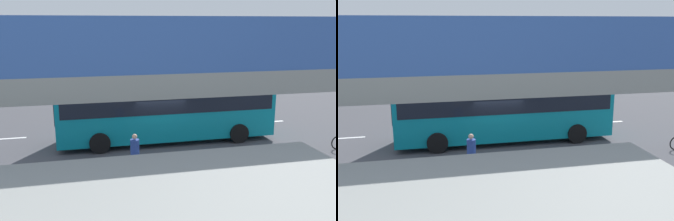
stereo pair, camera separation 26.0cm
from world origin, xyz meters
TOP-DOWN VIEW (x-y plane):
  - ground at (0.00, 0.00)m, footprint 80.00×80.00m
  - city_bus at (-0.58, -0.50)m, footprint 11.54×2.85m
  - pedestrian at (1.80, 3.84)m, footprint 0.38×0.38m
  - lane_dash_leftmost at (-8.00, -2.85)m, footprint 2.00×0.20m
  - lane_dash_left at (-4.00, -2.85)m, footprint 2.00×0.20m
  - lane_dash_centre at (0.00, -2.85)m, footprint 2.00×0.20m
  - lane_dash_right at (4.00, -2.85)m, footprint 2.00×0.20m
  - lane_dash_rightmost at (8.00, -2.85)m, footprint 2.00×0.20m
  - pedestrian_overpass at (0.00, 10.44)m, footprint 27.90×2.60m

SIDE VIEW (x-z plane):
  - ground at x=0.00m, z-range 0.00..0.00m
  - lane_dash_leftmost at x=-8.00m, z-range 0.00..0.01m
  - lane_dash_left at x=-4.00m, z-range 0.00..0.01m
  - lane_dash_centre at x=0.00m, z-range 0.00..0.01m
  - lane_dash_right at x=4.00m, z-range 0.00..0.01m
  - lane_dash_rightmost at x=8.00m, z-range 0.00..0.01m
  - pedestrian at x=1.80m, z-range -0.01..1.78m
  - city_bus at x=-0.58m, z-range 0.31..3.46m
  - pedestrian_overpass at x=0.00m, z-range 1.52..7.95m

